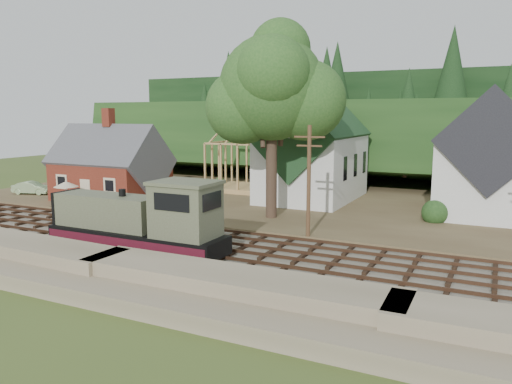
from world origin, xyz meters
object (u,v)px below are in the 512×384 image
at_px(patio_set, 66,185).
at_px(car_blue, 142,197).
at_px(car_green, 32,188).
at_px(locomotive, 142,223).

bearing_deg(patio_set, car_blue, 50.89).
distance_m(car_blue, patio_set, 7.02).
xyz_separation_m(car_blue, car_green, (-13.64, -1.34, 0.14)).
relative_size(car_blue, patio_set, 1.29).
relative_size(car_green, patio_set, 1.68).
distance_m(locomotive, car_blue, 18.02).
height_order(car_blue, car_green, car_green).
bearing_deg(car_green, car_blue, -101.89).
bearing_deg(car_green, locomotive, -134.41).
relative_size(locomotive, car_blue, 3.81).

